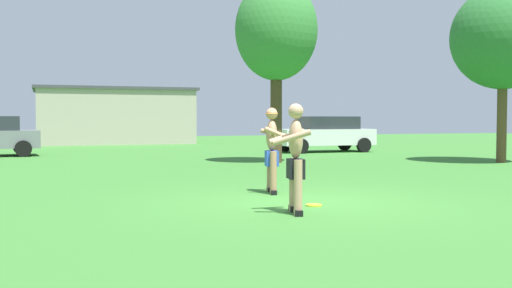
{
  "coord_description": "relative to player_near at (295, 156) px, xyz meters",
  "views": [
    {
      "loc": [
        -4.35,
        -9.52,
        1.47
      ],
      "look_at": [
        -0.35,
        1.48,
        0.98
      ],
      "focal_mm": 41.55,
      "sensor_mm": 36.0,
      "label": 1
    }
  ],
  "objects": [
    {
      "name": "ground_plane",
      "position": [
        0.65,
        1.11,
        -0.9
      ],
      "size": [
        80.0,
        80.0,
        0.0
      ],
      "primitive_type": "plane",
      "color": "#38752D"
    },
    {
      "name": "frisbee",
      "position": [
        0.62,
        0.63,
        -0.89
      ],
      "size": [
        0.28,
        0.28,
        0.03
      ],
      "primitive_type": "cylinder",
      "color": "yellow",
      "rests_on": "ground_plane"
    },
    {
      "name": "player_in_blue",
      "position": [
        0.59,
        2.47,
        0.03
      ],
      "size": [
        0.67,
        0.71,
        1.7
      ],
      "color": "black",
      "rests_on": "ground_plane"
    },
    {
      "name": "tree_behind_players",
      "position": [
        3.73,
        10.07,
        3.5
      ],
      "size": [
        2.76,
        2.76,
        6.15
      ],
      "color": "#4C3823",
      "rests_on": "ground_plane"
    },
    {
      "name": "outbuilding_behind_lot",
      "position": [
        0.43,
        28.29,
        0.75
      ],
      "size": [
        9.16,
        6.2,
        3.3
      ],
      "color": "#B2A893",
      "rests_on": "ground_plane"
    },
    {
      "name": "car_white_near_post",
      "position": [
        8.21,
        15.36,
        -0.08
      ],
      "size": [
        4.33,
        2.08,
        1.58
      ],
      "color": "white",
      "rests_on": "ground_plane"
    },
    {
      "name": "player_near",
      "position": [
        0.0,
        0.0,
        0.0
      ],
      "size": [
        0.68,
        0.71,
        1.71
      ],
      "color": "black",
      "rests_on": "ground_plane"
    },
    {
      "name": "tree_left_field",
      "position": [
        10.88,
        7.49,
        3.28
      ],
      "size": [
        3.45,
        3.45,
        5.94
      ],
      "color": "brown",
      "rests_on": "ground_plane"
    }
  ]
}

